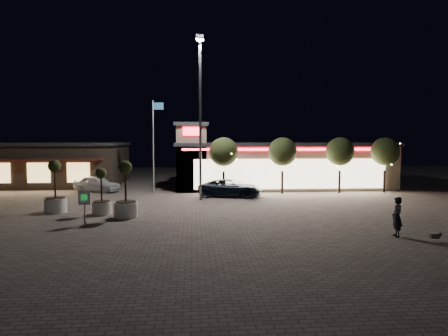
{
  "coord_description": "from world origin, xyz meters",
  "views": [
    {
      "loc": [
        1.41,
        -22.25,
        4.55
      ],
      "look_at": [
        3.64,
        6.0,
        2.57
      ],
      "focal_mm": 32.0,
      "sensor_mm": 36.0,
      "label": 1
    }
  ],
  "objects": [
    {
      "name": "retail_building",
      "position": [
        9.51,
        15.82,
        2.21
      ],
      "size": [
        20.4,
        8.4,
        6.1
      ],
      "color": "gray",
      "rests_on": "ground"
    },
    {
      "name": "flagpole",
      "position": [
        -1.9,
        13.0,
        4.74
      ],
      "size": [
        0.95,
        0.1,
        8.0
      ],
      "color": "white",
      "rests_on": "ground"
    },
    {
      "name": "pedestrian",
      "position": [
        10.99,
        -4.4,
        0.95
      ],
      "size": [
        0.53,
        0.74,
        1.89
      ],
      "primitive_type": "imported",
      "rotation": [
        0.0,
        0.0,
        -1.69
      ],
      "color": "black",
      "rests_on": "ground"
    },
    {
      "name": "ground",
      "position": [
        0.0,
        0.0,
        0.0
      ],
      "size": [
        90.0,
        90.0,
        0.0
      ],
      "primitive_type": "plane",
      "color": "#70655B",
      "rests_on": "ground"
    },
    {
      "name": "string_tree_c",
      "position": [
        14.0,
        11.0,
        3.56
      ],
      "size": [
        2.42,
        2.42,
        4.79
      ],
      "color": "#332319",
      "rests_on": "ground"
    },
    {
      "name": "dog",
      "position": [
        12.28,
        -5.46,
        0.28
      ],
      "size": [
        0.53,
        0.19,
        0.29
      ],
      "color": "#59514C",
      "rests_on": "ground"
    },
    {
      "name": "valet_sign",
      "position": [
        -4.43,
        -0.4,
        1.31
      ],
      "size": [
        0.62,
        0.13,
        1.88
      ],
      "color": "gray",
      "rests_on": "ground"
    },
    {
      "name": "restaurant_building",
      "position": [
        -14.0,
        19.97,
        2.16
      ],
      "size": [
        16.4,
        11.0,
        4.3
      ],
      "color": "#382D23",
      "rests_on": "ground"
    },
    {
      "name": "planter_left",
      "position": [
        -7.19,
        3.33,
        1.03
      ],
      "size": [
        1.36,
        1.36,
        3.33
      ],
      "color": "beige",
      "rests_on": "ground"
    },
    {
      "name": "pickup_truck",
      "position": [
        4.44,
        9.46,
        0.7
      ],
      "size": [
        5.52,
        3.63,
        1.41
      ],
      "primitive_type": "imported",
      "rotation": [
        0.0,
        0.0,
        1.3
      ],
      "color": "black",
      "rests_on": "ground"
    },
    {
      "name": "planter_mid",
      "position": [
        -2.53,
        1.39,
        1.04
      ],
      "size": [
        1.36,
        1.36,
        3.35
      ],
      "color": "beige",
      "rests_on": "ground"
    },
    {
      "name": "planter_right",
      "position": [
        -4.17,
        2.51,
        0.89
      ],
      "size": [
        1.17,
        1.17,
        2.87
      ],
      "color": "beige",
      "rests_on": "ground"
    },
    {
      "name": "floodlight_pole",
      "position": [
        2.0,
        8.0,
        7.02
      ],
      "size": [
        0.6,
        0.4,
        12.38
      ],
      "color": "gray",
      "rests_on": "ground"
    },
    {
      "name": "string_tree_d",
      "position": [
        18.0,
        11.0,
        3.56
      ],
      "size": [
        2.42,
        2.42,
        4.79
      ],
      "color": "#332319",
      "rests_on": "ground"
    },
    {
      "name": "string_tree_b",
      "position": [
        9.0,
        11.0,
        3.56
      ],
      "size": [
        2.42,
        2.42,
        4.79
      ],
      "color": "#332319",
      "rests_on": "ground"
    },
    {
      "name": "white_sedan",
      "position": [
        -7.0,
        13.46,
        0.71
      ],
      "size": [
        4.49,
        3.27,
        1.42
      ],
      "primitive_type": "imported",
      "rotation": [
        0.0,
        0.0,
        1.14
      ],
      "color": "white",
      "rests_on": "ground"
    },
    {
      "name": "string_tree_a",
      "position": [
        4.0,
        11.0,
        3.56
      ],
      "size": [
        2.42,
        2.42,
        4.79
      ],
      "color": "#332319",
      "rests_on": "ground"
    }
  ]
}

